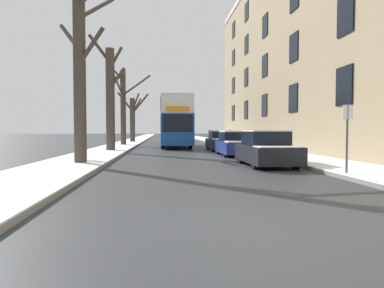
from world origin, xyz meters
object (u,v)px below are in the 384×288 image
(bare_tree_left_1, at_px, (110,97))
(pedestrian_left_sidewalk, at_px, (80,143))
(double_decker_bus, at_px, (175,120))
(bare_tree_left_3, at_px, (133,117))
(parked_car_0, at_px, (266,150))
(bare_tree_left_0, at_px, (81,67))
(street_sign_post, at_px, (347,135))
(bare_tree_left_2, at_px, (123,104))
(parked_car_1, at_px, (236,144))
(parked_car_2, at_px, (220,141))

(bare_tree_left_1, distance_m, pedestrian_left_sidewalk, 8.21)
(pedestrian_left_sidewalk, bearing_deg, double_decker_bus, 110.30)
(bare_tree_left_1, height_order, bare_tree_left_3, bare_tree_left_1)
(parked_car_0, bearing_deg, bare_tree_left_0, 175.28)
(bare_tree_left_0, bearing_deg, parked_car_0, -4.72)
(street_sign_post, bearing_deg, parked_car_0, 110.21)
(parked_car_0, bearing_deg, bare_tree_left_3, 105.68)
(bare_tree_left_3, distance_m, double_decker_bus, 12.31)
(bare_tree_left_2, xyz_separation_m, double_decker_bus, (4.80, -2.25, -1.55))
(bare_tree_left_2, height_order, parked_car_1, bare_tree_left_2)
(bare_tree_left_1, distance_m, street_sign_post, 16.57)
(bare_tree_left_1, distance_m, bare_tree_left_3, 18.20)
(bare_tree_left_3, relative_size, double_decker_bus, 0.60)
(bare_tree_left_2, distance_m, parked_car_1, 15.48)
(street_sign_post, bearing_deg, bare_tree_left_1, 124.32)
(parked_car_2, height_order, pedestrian_left_sidewalk, pedestrian_left_sidewalk)
(bare_tree_left_2, bearing_deg, bare_tree_left_3, 89.13)
(parked_car_0, height_order, street_sign_post, street_sign_post)
(parked_car_0, height_order, parked_car_2, parked_car_2)
(double_decker_bus, relative_size, parked_car_0, 2.56)
(bare_tree_left_1, distance_m, parked_car_2, 8.55)
(bare_tree_left_3, distance_m, pedestrian_left_sidewalk, 25.98)
(bare_tree_left_3, height_order, parked_car_0, bare_tree_left_3)
(double_decker_bus, xyz_separation_m, parked_car_2, (3.17, -5.36, -1.73))
(bare_tree_left_3, distance_m, parked_car_2, 18.64)
(parked_car_0, bearing_deg, parked_car_2, 90.00)
(double_decker_bus, relative_size, street_sign_post, 4.42)
(parked_car_1, bearing_deg, street_sign_post, -81.83)
(bare_tree_left_1, relative_size, parked_car_1, 1.89)
(bare_tree_left_0, xyz_separation_m, bare_tree_left_2, (-0.29, 18.17, -0.16))
(bare_tree_left_3, xyz_separation_m, double_decker_bus, (4.66, -11.37, -0.68))
(double_decker_bus, distance_m, street_sign_post, 20.89)
(parked_car_2, bearing_deg, double_decker_bus, 120.63)
(bare_tree_left_1, distance_m, bare_tree_left_2, 9.07)
(double_decker_bus, bearing_deg, street_sign_post, -77.33)
(bare_tree_left_0, relative_size, parked_car_1, 2.19)
(bare_tree_left_3, distance_m, street_sign_post, 33.09)
(pedestrian_left_sidewalk, bearing_deg, bare_tree_left_0, -34.14)
(bare_tree_left_2, xyz_separation_m, parked_car_0, (7.98, -18.81, -3.29))
(pedestrian_left_sidewalk, bearing_deg, street_sign_post, 7.54)
(bare_tree_left_0, distance_m, bare_tree_left_2, 18.17)
(bare_tree_left_3, xyz_separation_m, parked_car_2, (7.84, -16.74, -2.42))
(double_decker_bus, relative_size, parked_car_2, 2.33)
(pedestrian_left_sidewalk, bearing_deg, bare_tree_left_1, 127.08)
(bare_tree_left_1, height_order, bare_tree_left_2, bare_tree_left_1)
(bare_tree_left_0, relative_size, double_decker_bus, 0.90)
(parked_car_1, relative_size, parked_car_2, 0.96)
(bare_tree_left_3, relative_size, pedestrian_left_sidewalk, 3.65)
(bare_tree_left_3, height_order, pedestrian_left_sidewalk, bare_tree_left_3)
(bare_tree_left_1, height_order, parked_car_1, bare_tree_left_1)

